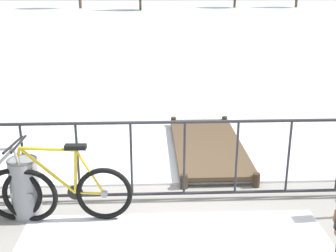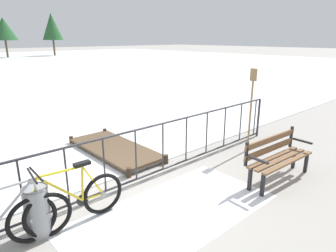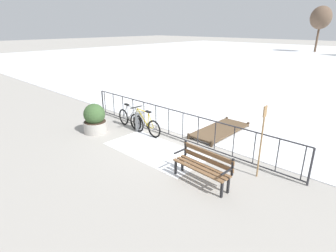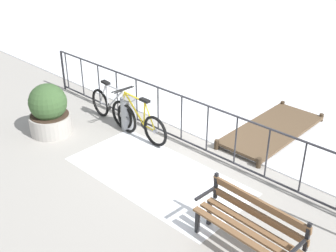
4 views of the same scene
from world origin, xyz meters
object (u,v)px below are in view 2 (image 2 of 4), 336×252
(trash_bin, at_px, (37,211))
(bicycle_second, at_px, (70,203))
(bicycle_near_railing, at_px, (4,227))
(oar_upright, at_px, (251,105))
(park_bench, at_px, (277,154))

(trash_bin, bearing_deg, bicycle_second, -15.10)
(trash_bin, bearing_deg, bicycle_near_railing, -170.09)
(bicycle_near_railing, relative_size, bicycle_second, 1.00)
(bicycle_second, distance_m, oar_upright, 4.57)
(bicycle_near_railing, height_order, park_bench, bicycle_near_railing)
(park_bench, xyz_separation_m, trash_bin, (-4.01, 1.34, -0.14))
(park_bench, distance_m, trash_bin, 4.23)
(bicycle_second, bearing_deg, park_bench, -18.91)
(trash_bin, relative_size, oar_upright, 0.37)
(bicycle_second, bearing_deg, trash_bin, 164.90)
(park_bench, relative_size, trash_bin, 2.22)
(bicycle_near_railing, xyz_separation_m, park_bench, (4.44, -1.27, 0.14))
(bicycle_second, distance_m, park_bench, 3.79)
(park_bench, height_order, oar_upright, oar_upright)
(bicycle_near_railing, xyz_separation_m, trash_bin, (0.44, 0.08, 0.00))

